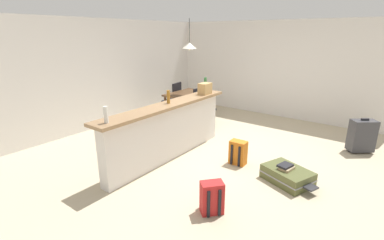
{
  "coord_description": "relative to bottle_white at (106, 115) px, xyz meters",
  "views": [
    {
      "loc": [
        -4.25,
        -2.61,
        2.17
      ],
      "look_at": [
        -0.29,
        0.36,
        0.62
      ],
      "focal_mm": 25.99,
      "sensor_mm": 36.0,
      "label": 1
    }
  ],
  "objects": [
    {
      "name": "ground_plane",
      "position": [
        2.08,
        -0.46,
        -1.15
      ],
      "size": [
        13.0,
        13.0,
        0.05
      ],
      "primitive_type": "cube",
      "color": "#BCAD8E"
    },
    {
      "name": "wall_back",
      "position": [
        2.08,
        2.59,
        0.12
      ],
      "size": [
        6.6,
        0.1,
        2.5
      ],
      "primitive_type": "cube",
      "color": "silver",
      "rests_on": "ground_plane"
    },
    {
      "name": "wall_right",
      "position": [
        5.13,
        -0.16,
        0.12
      ],
      "size": [
        0.1,
        6.0,
        2.5
      ],
      "primitive_type": "cube",
      "color": "silver",
      "rests_on": "ground_plane"
    },
    {
      "name": "partition_half_wall",
      "position": [
        1.29,
        0.04,
        -0.65
      ],
      "size": [
        2.8,
        0.2,
        0.96
      ],
      "primitive_type": "cube",
      "color": "silver",
      "rests_on": "ground_plane"
    },
    {
      "name": "bar_countertop",
      "position": [
        1.29,
        0.04,
        -0.14
      ],
      "size": [
        2.96,
        0.4,
        0.05
      ],
      "primitive_type": "cube",
      "color": "#93704C",
      "rests_on": "partition_half_wall"
    },
    {
      "name": "bottle_white",
      "position": [
        0.0,
        0.0,
        0.0
      ],
      "size": [
        0.06,
        0.06,
        0.23
      ],
      "primitive_type": "cylinder",
      "color": "silver",
      "rests_on": "bar_countertop"
    },
    {
      "name": "bottle_amber",
      "position": [
        1.33,
        0.06,
        -0.0
      ],
      "size": [
        0.06,
        0.06,
        0.23
      ],
      "primitive_type": "cylinder",
      "color": "#9E661E",
      "rests_on": "bar_countertop"
    },
    {
      "name": "bottle_green",
      "position": [
        2.55,
        0.12,
        0.03
      ],
      "size": [
        0.06,
        0.06,
        0.3
      ],
      "primitive_type": "cylinder",
      "color": "#2D6B38",
      "rests_on": "bar_countertop"
    },
    {
      "name": "grocery_bag",
      "position": [
        2.34,
        -0.02,
        -0.01
      ],
      "size": [
        0.26,
        0.18,
        0.22
      ],
      "primitive_type": "cube",
      "color": "tan",
      "rests_on": "bar_countertop"
    },
    {
      "name": "dining_table",
      "position": [
        3.23,
        1.09,
        -0.48
      ],
      "size": [
        1.1,
        0.8,
        0.74
      ],
      "color": "#4C331E",
      "rests_on": "ground_plane"
    },
    {
      "name": "dining_chair_near_partition",
      "position": [
        3.13,
        0.59,
        -0.61
      ],
      "size": [
        0.42,
        0.42,
        0.93
      ],
      "color": "black",
      "rests_on": "ground_plane"
    },
    {
      "name": "dining_chair_far_side",
      "position": [
        3.34,
        1.66,
        -0.61
      ],
      "size": [
        0.45,
        0.45,
        0.93
      ],
      "color": "black",
      "rests_on": "ground_plane"
    },
    {
      "name": "pendant_lamp",
      "position": [
        3.25,
        1.06,
        0.76
      ],
      "size": [
        0.34,
        0.34,
        0.73
      ],
      "color": "black"
    },
    {
      "name": "suitcase_flat_olive",
      "position": [
        1.71,
        -1.97,
        -1.02
      ],
      "size": [
        0.71,
        0.89,
        0.22
      ],
      "color": "#51562D",
      "rests_on": "ground_plane"
    },
    {
      "name": "backpack_red",
      "position": [
        0.4,
        -1.46,
        -0.92
      ],
      "size": [
        0.34,
        0.34,
        0.42
      ],
      "color": "red",
      "rests_on": "ground_plane"
    },
    {
      "name": "suitcase_upright_charcoal",
      "position": [
        3.67,
        -2.7,
        -0.8
      ],
      "size": [
        0.46,
        0.49,
        0.67
      ],
      "color": "#38383D",
      "rests_on": "ground_plane"
    },
    {
      "name": "backpack_orange",
      "position": [
        1.83,
        -1.08,
        -0.92
      ],
      "size": [
        0.26,
        0.29,
        0.42
      ],
      "color": "orange",
      "rests_on": "ground_plane"
    },
    {
      "name": "book_stack",
      "position": [
        1.69,
        -1.95,
        -0.87
      ],
      "size": [
        0.25,
        0.23,
        0.07
      ],
      "color": "tan",
      "rests_on": "suitcase_flat_olive"
    }
  ]
}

